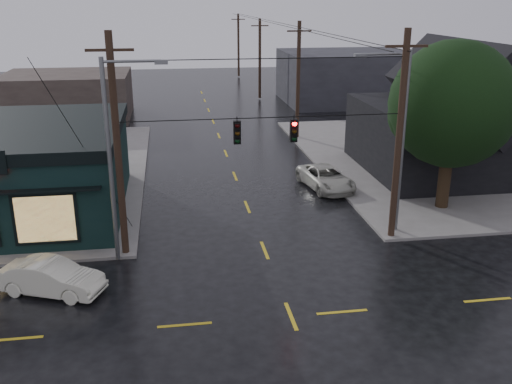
{
  "coord_description": "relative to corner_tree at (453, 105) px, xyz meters",
  "views": [
    {
      "loc": [
        -4.18,
        -18.43,
        11.43
      ],
      "look_at": [
        -0.75,
        3.83,
        3.71
      ],
      "focal_mm": 40.0,
      "sensor_mm": 36.0,
      "label": 1
    }
  ],
  "objects": [
    {
      "name": "ground_plane",
      "position": [
        -10.89,
        -10.03,
        -5.97
      ],
      "size": [
        160.0,
        160.0,
        0.0
      ],
      "primitive_type": "plane",
      "color": "black"
    },
    {
      "name": "sidewalk_ne",
      "position": [
        9.11,
        9.97,
        -5.89
      ],
      "size": [
        28.0,
        28.0,
        0.15
      ],
      "primitive_type": "cube",
      "color": "slate",
      "rests_on": "ground"
    },
    {
      "name": "ne_building",
      "position": [
        4.11,
        6.97,
        -1.5
      ],
      "size": [
        12.6,
        11.6,
        8.75
      ],
      "color": "black",
      "rests_on": "ground"
    },
    {
      "name": "corner_tree",
      "position": [
        0.0,
        0.0,
        0.0
      ],
      "size": [
        6.86,
        6.86,
        9.27
      ],
      "color": "black",
      "rests_on": "ground"
    },
    {
      "name": "utility_pole_nw",
      "position": [
        -17.39,
        -3.53,
        -5.97
      ],
      "size": [
        2.0,
        0.32,
        10.15
      ],
      "primitive_type": null,
      "color": "black",
      "rests_on": "ground"
    },
    {
      "name": "utility_pole_ne",
      "position": [
        -4.39,
        -3.53,
        -5.97
      ],
      "size": [
        2.0,
        0.32,
        10.15
      ],
      "primitive_type": null,
      "color": "black",
      "rests_on": "ground"
    },
    {
      "name": "utility_pole_far_a",
      "position": [
        -4.39,
        17.97,
        -5.97
      ],
      "size": [
        2.0,
        0.32,
        9.65
      ],
      "primitive_type": null,
      "color": "black",
      "rests_on": "ground"
    },
    {
      "name": "utility_pole_far_b",
      "position": [
        -4.39,
        37.97,
        -5.97
      ],
      "size": [
        2.0,
        0.32,
        9.15
      ],
      "primitive_type": null,
      "color": "black",
      "rests_on": "ground"
    },
    {
      "name": "utility_pole_far_c",
      "position": [
        -4.39,
        57.97,
        -5.97
      ],
      "size": [
        2.0,
        0.32,
        9.15
      ],
      "primitive_type": null,
      "color": "black",
      "rests_on": "ground"
    },
    {
      "name": "span_signal_assembly",
      "position": [
        -10.8,
        -3.53,
        -0.27
      ],
      "size": [
        13.0,
        0.48,
        1.23
      ],
      "color": "black",
      "rests_on": "ground"
    },
    {
      "name": "streetlight_nw",
      "position": [
        -17.69,
        -4.23,
        -5.97
      ],
      "size": [
        5.4,
        0.3,
        9.15
      ],
      "primitive_type": null,
      "color": "slate",
      "rests_on": "ground"
    },
    {
      "name": "streetlight_ne",
      "position": [
        -3.89,
        -2.83,
        -5.97
      ],
      "size": [
        5.4,
        0.3,
        9.15
      ],
      "primitive_type": null,
      "color": "slate",
      "rests_on": "ground"
    },
    {
      "name": "bg_building_west",
      "position": [
        -24.89,
        29.97,
        -3.77
      ],
      "size": [
        12.0,
        10.0,
        4.4
      ],
      "primitive_type": "cube",
      "color": "#362A27",
      "rests_on": "ground"
    },
    {
      "name": "bg_building_east",
      "position": [
        5.11,
        34.97,
        -3.17
      ],
      "size": [
        14.0,
        12.0,
        5.6
      ],
      "primitive_type": "cube",
      "color": "#28282D",
      "rests_on": "ground"
    },
    {
      "name": "sedan_cream",
      "position": [
        -20.12,
        -6.8,
        -5.26
      ],
      "size": [
        4.51,
        2.98,
        1.41
      ],
      "primitive_type": "imported",
      "rotation": [
        0.0,
        0.0,
        1.19
      ],
      "color": "silver",
      "rests_on": "ground"
    },
    {
      "name": "suv_silver",
      "position": [
        -5.55,
        4.56,
        -5.27
      ],
      "size": [
        3.14,
        5.32,
        1.39
      ],
      "primitive_type": "imported",
      "rotation": [
        0.0,
        0.0,
        0.18
      ],
      "color": "#BAB9AC",
      "rests_on": "ground"
    }
  ]
}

